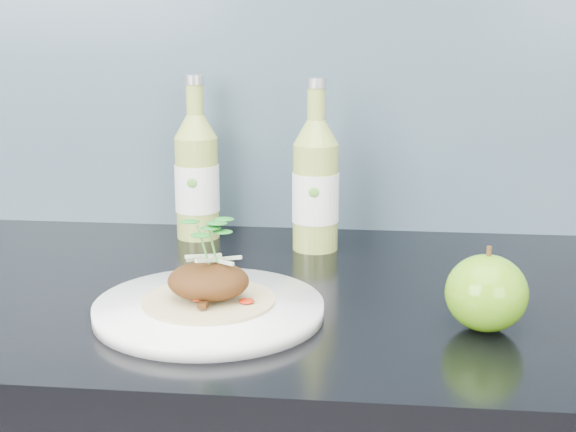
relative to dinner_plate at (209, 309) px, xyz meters
name	(u,v)px	position (x,y,z in m)	size (l,w,h in m)	color
dinner_plate	(209,309)	(0.00, 0.00, 0.00)	(0.30, 0.30, 0.02)	white
pork_taco	(208,278)	(0.00, 0.00, 0.04)	(0.14, 0.14, 0.10)	tan
green_apple	(486,293)	(0.29, -0.01, 0.03)	(0.10, 0.10, 0.09)	#36870E
cider_bottle_left	(197,177)	(-0.08, 0.32, 0.08)	(0.08, 0.08, 0.24)	#95A745
cider_bottle_right	(316,186)	(0.09, 0.28, 0.08)	(0.07, 0.07, 0.24)	#93A946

